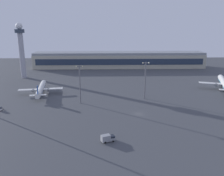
% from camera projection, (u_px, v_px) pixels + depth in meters
% --- Properties ---
extents(ground_plane, '(416.00, 416.00, 0.00)m').
position_uv_depth(ground_plane, '(139.00, 114.00, 123.65)').
color(ground_plane, '#424449').
extents(terminal_building, '(179.87, 22.40, 16.40)m').
position_uv_depth(terminal_building, '(119.00, 60.00, 251.59)').
color(terminal_building, '#B2AD99').
rests_on(terminal_building, ground).
extents(control_tower, '(8.00, 8.00, 46.70)m').
position_uv_depth(control_tower, '(21.00, 47.00, 199.13)').
color(control_tower, '#A8A8B2').
rests_on(control_tower, ground).
extents(airplane_mid_apron, '(28.98, 37.09, 9.53)m').
position_uv_depth(airplane_mid_apron, '(41.00, 89.00, 157.32)').
color(airplane_mid_apron, silver).
rests_on(airplane_mid_apron, ground).
extents(catering_truck, '(6.12, 4.31, 3.05)m').
position_uv_depth(catering_truck, '(108.00, 138.00, 94.04)').
color(catering_truck, gray).
rests_on(catering_truck, ground).
extents(pushback_tug, '(2.44, 3.40, 2.05)m').
position_uv_depth(pushback_tug, '(0.00, 109.00, 127.78)').
color(pushback_tug, white).
rests_on(pushback_tug, ground).
extents(apron_light_east, '(4.80, 0.90, 22.76)m').
position_uv_depth(apron_light_east, '(80.00, 82.00, 136.77)').
color(apron_light_east, slate).
rests_on(apron_light_east, ground).
extents(apron_light_central, '(4.80, 0.90, 23.41)m').
position_uv_depth(apron_light_central, '(145.00, 78.00, 144.73)').
color(apron_light_central, slate).
rests_on(apron_light_central, ground).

